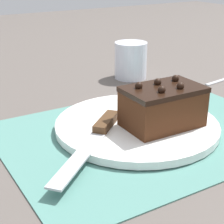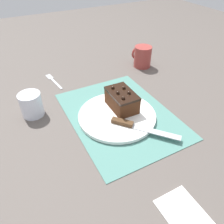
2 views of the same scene
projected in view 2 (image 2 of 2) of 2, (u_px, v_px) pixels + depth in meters
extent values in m
plane|color=#544C47|center=(120.00, 115.00, 0.78)|extent=(3.00, 3.00, 0.00)
cube|color=slate|center=(120.00, 114.00, 0.78)|extent=(0.46, 0.34, 0.00)
cylinder|color=white|center=(117.00, 115.00, 0.76)|extent=(0.27, 0.27, 0.01)
cube|color=#472614|center=(122.00, 101.00, 0.77)|extent=(0.12, 0.08, 0.06)
cube|color=black|center=(122.00, 93.00, 0.75)|extent=(0.12, 0.08, 0.01)
sphere|color=black|center=(123.00, 98.00, 0.71)|extent=(0.01, 0.01, 0.01)
sphere|color=black|center=(129.00, 93.00, 0.74)|extent=(0.01, 0.01, 0.01)
sphere|color=black|center=(118.00, 93.00, 0.74)|extent=(0.01, 0.01, 0.01)
sphere|color=black|center=(124.00, 88.00, 0.76)|extent=(0.01, 0.01, 0.01)
sphere|color=black|center=(113.00, 88.00, 0.76)|extent=(0.01, 0.01, 0.01)
cube|color=#472D19|center=(122.00, 122.00, 0.71)|extent=(0.07, 0.06, 0.01)
cube|color=#B7BABF|center=(156.00, 132.00, 0.68)|extent=(0.13, 0.12, 0.00)
cylinder|color=white|center=(31.00, 105.00, 0.76)|extent=(0.08, 0.08, 0.09)
cylinder|color=#993833|center=(143.00, 57.00, 1.05)|extent=(0.08, 0.08, 0.10)
torus|color=#993833|center=(137.00, 53.00, 1.08)|extent=(0.01, 0.07, 0.07)
cube|color=white|center=(183.00, 212.00, 0.50)|extent=(0.11, 0.09, 0.01)
cube|color=#B7BABF|center=(56.00, 83.00, 0.94)|extent=(0.11, 0.02, 0.01)
cube|color=#B7BABF|center=(49.00, 77.00, 0.99)|extent=(0.05, 0.03, 0.01)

